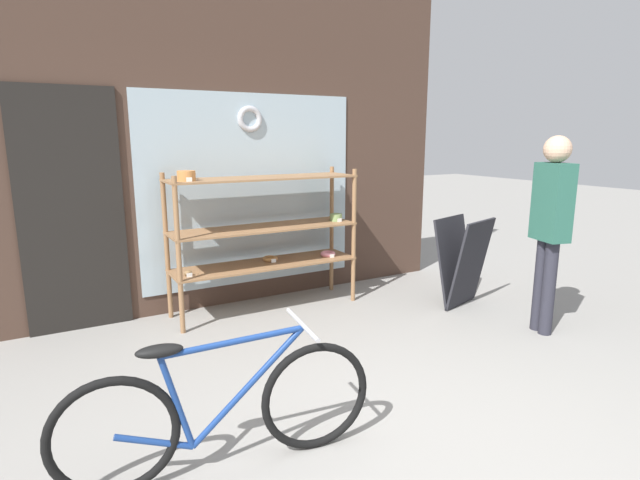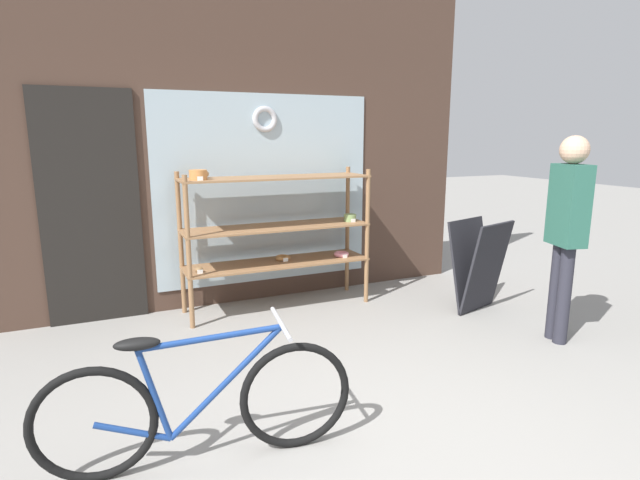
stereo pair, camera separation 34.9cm
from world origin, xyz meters
TOP-DOWN VIEW (x-y plane):
  - ground_plane at (0.00, 0.00)m, footprint 30.00×30.00m
  - storefront_facade at (-0.04, 2.98)m, footprint 4.95×0.13m
  - display_case at (0.19, 2.60)m, footprint 1.82×0.48m
  - bicycle at (-0.99, 0.45)m, footprint 1.62×0.46m
  - sandwich_board at (1.96, 1.73)m, footprint 0.65×0.53m
  - pedestrian at (2.06, 0.86)m, footprint 0.26×0.36m

SIDE VIEW (x-z plane):
  - ground_plane at x=0.00m, z-range 0.00..0.00m
  - bicycle at x=-0.99m, z-range -0.04..0.70m
  - sandwich_board at x=1.96m, z-range 0.01..0.89m
  - display_case at x=0.19m, z-range 0.14..1.54m
  - pedestrian at x=2.06m, z-range 0.16..1.85m
  - storefront_facade at x=-0.04m, z-range -0.06..3.75m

